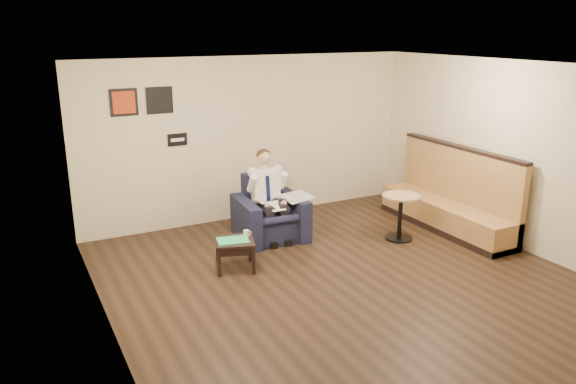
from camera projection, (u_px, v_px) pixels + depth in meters
name	position (u px, v px, depth m)	size (l,w,h in m)	color
ground	(343.00, 279.00, 7.54)	(6.00, 6.00, 0.00)	black
wall_back	(251.00, 138.00, 9.69)	(6.00, 0.02, 2.80)	beige
wall_front	(547.00, 264.00, 4.59)	(6.00, 0.02, 2.80)	beige
wall_left	(103.00, 214.00, 5.81)	(0.02, 6.00, 2.80)	beige
wall_right	(513.00, 155.00, 8.46)	(0.02, 6.00, 2.80)	beige
ceiling	(349.00, 67.00, 6.74)	(6.00, 6.00, 0.02)	white
seating_sign	(177.00, 140.00, 9.07)	(0.32, 0.02, 0.20)	black
art_print_left	(124.00, 102.00, 8.54)	(0.42, 0.03, 0.42)	#B83716
art_print_right	(160.00, 100.00, 8.78)	(0.42, 0.03, 0.42)	black
armchair	(270.00, 209.00, 8.88)	(1.01, 1.01, 0.98)	black
seated_man	(273.00, 200.00, 8.72)	(0.64, 0.96, 1.34)	white
lap_papers	(276.00, 206.00, 8.64)	(0.22, 0.32, 0.01)	white
newspaper	(297.00, 197.00, 8.89)	(0.43, 0.53, 0.01)	silver
side_table	(235.00, 254.00, 7.82)	(0.52, 0.52, 0.43)	black
green_folder	(233.00, 240.00, 7.73)	(0.43, 0.30, 0.01)	#2AD676
coffee_mug	(246.00, 233.00, 7.88)	(0.08, 0.08, 0.09)	white
smartphone	(237.00, 236.00, 7.91)	(0.13, 0.07, 0.01)	black
banquette	(448.00, 190.00, 9.23)	(0.63, 2.66, 1.36)	#9E733D
cafe_table	(400.00, 217.00, 8.86)	(0.59, 0.59, 0.73)	tan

